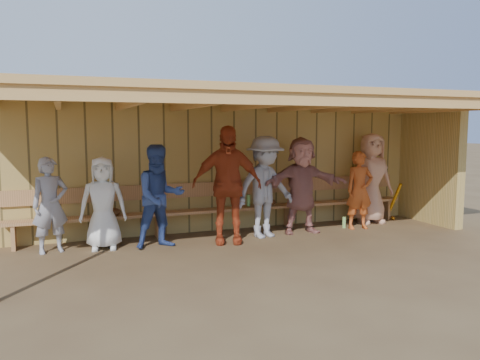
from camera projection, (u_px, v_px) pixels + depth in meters
name	position (u px, v px, depth m)	size (l,w,h in m)	color
ground	(247.00, 245.00, 7.77)	(90.00, 90.00, 0.00)	brown
player_a	(50.00, 205.00, 7.23)	(0.55, 0.36, 1.49)	#94949C
player_b	(103.00, 203.00, 7.45)	(0.73, 0.47, 1.49)	white
player_c	(160.00, 196.00, 7.53)	(0.81, 0.63, 1.67)	#334A8D
player_d	(227.00, 185.00, 7.82)	(1.16, 0.48, 1.98)	#AA3B1B
player_e	(265.00, 187.00, 8.24)	(1.16, 0.67, 1.79)	#95979E
player_f	(302.00, 185.00, 8.59)	(1.64, 0.52, 1.77)	#B36F65
player_g	(359.00, 190.00, 8.96)	(0.54, 0.36, 1.49)	#C3531F
player_h	(371.00, 178.00, 9.49)	(0.89, 0.58, 1.83)	tan
dugout_structure	(254.00, 141.00, 8.36)	(8.80, 3.20, 2.50)	tan
bench	(225.00, 203.00, 8.75)	(7.60, 0.34, 0.93)	tan
dugout_equipment	(209.00, 208.00, 8.51)	(6.10, 0.62, 0.80)	gold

